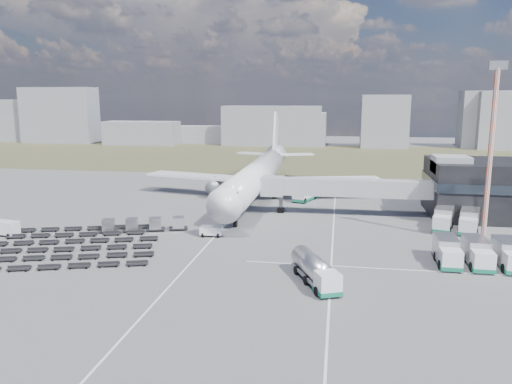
# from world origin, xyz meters

# --- Properties ---
(ground) EXTENTS (420.00, 420.00, 0.00)m
(ground) POSITION_xyz_m (0.00, 0.00, 0.00)
(ground) COLOR #565659
(ground) RESTS_ON ground
(grass_strip) EXTENTS (420.00, 90.00, 0.01)m
(grass_strip) POSITION_xyz_m (0.00, 110.00, 0.01)
(grass_strip) COLOR #454429
(grass_strip) RESTS_ON ground
(lane_markings) EXTENTS (47.12, 110.00, 0.01)m
(lane_markings) POSITION_xyz_m (9.77, 3.00, 0.01)
(lane_markings) COLOR silver
(lane_markings) RESTS_ON ground
(jet_bridge) EXTENTS (30.30, 3.80, 7.05)m
(jet_bridge) POSITION_xyz_m (15.90, 20.42, 5.05)
(jet_bridge) COLOR #939399
(jet_bridge) RESTS_ON ground
(airliner) EXTENTS (51.59, 64.53, 17.62)m
(airliner) POSITION_xyz_m (0.00, 32.38, 5.29)
(airliner) COLOR white
(airliner) RESTS_ON ground
(skyline) EXTENTS (308.28, 23.19, 25.71)m
(skyline) POSITION_xyz_m (-8.31, 150.97, 10.06)
(skyline) COLOR gray
(skyline) RESTS_ON ground
(fuel_tanker) EXTENTS (6.34, 10.17, 3.23)m
(fuel_tanker) POSITION_xyz_m (14.25, -14.45, 1.62)
(fuel_tanker) COLOR white
(fuel_tanker) RESTS_ON ground
(pushback_tug) EXTENTS (3.54, 2.15, 1.52)m
(pushback_tug) POSITION_xyz_m (-2.53, 2.96, 0.76)
(pushback_tug) COLOR white
(pushback_tug) RESTS_ON ground
(utility_van) EXTENTS (4.59, 2.66, 2.31)m
(utility_van) POSITION_xyz_m (-34.14, -2.04, 1.15)
(utility_van) COLOR white
(utility_van) RESTS_ON ground
(catering_truck) EXTENTS (4.92, 7.37, 3.13)m
(catering_truck) POSITION_xyz_m (9.79, 32.36, 1.60)
(catering_truck) COLOR white
(catering_truck) RESTS_ON ground
(service_trucks_near) EXTENTS (10.13, 7.72, 3.04)m
(service_trucks_near) POSITION_xyz_m (34.33, -4.71, 1.65)
(service_trucks_near) COLOR white
(service_trucks_near) RESTS_ON ground
(service_trucks_far) EXTENTS (8.48, 9.37, 3.17)m
(service_trucks_far) POSITION_xyz_m (35.46, 12.84, 1.72)
(service_trucks_far) COLOR white
(service_trucks_far) RESTS_ON ground
(uld_row) EXTENTS (13.78, 5.95, 1.92)m
(uld_row) POSITION_xyz_m (-13.90, 3.91, 1.15)
(uld_row) COLOR black
(uld_row) RESTS_ON ground
(baggage_dollies) EXTENTS (28.01, 25.92, 0.64)m
(baggage_dollies) POSITION_xyz_m (-21.34, -6.32, 0.32)
(baggage_dollies) COLOR black
(baggage_dollies) RESTS_ON ground
(floodlight_mast) EXTENTS (2.42, 2.01, 25.99)m
(floodlight_mast) POSITION_xyz_m (37.61, 5.24, 13.03)
(floodlight_mast) COLOR #B33C1C
(floodlight_mast) RESTS_ON ground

